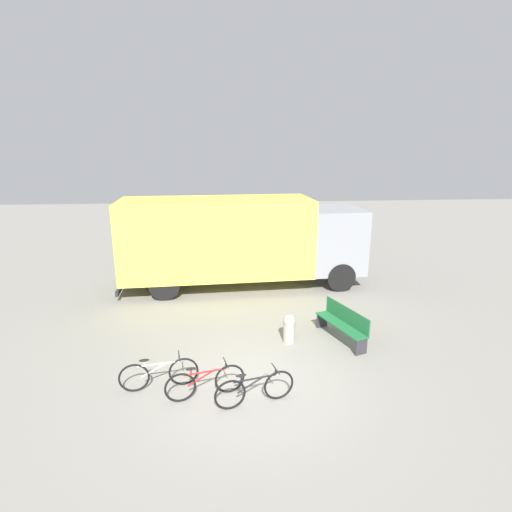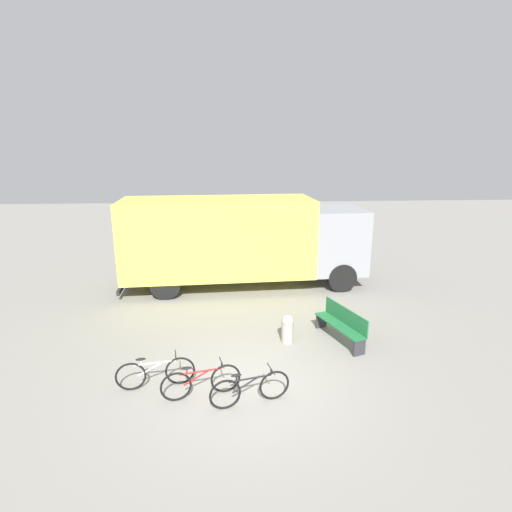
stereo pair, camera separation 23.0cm
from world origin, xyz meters
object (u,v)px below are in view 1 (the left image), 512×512
at_px(delivery_truck, 240,238).
at_px(park_bench, 343,322).
at_px(bicycle_middle, 205,382).
at_px(bicycle_far, 255,389).
at_px(bicycle_near, 159,374).
at_px(bollard_near_bench, 289,327).

distance_m(delivery_truck, park_bench, 5.46).
relative_size(delivery_truck, park_bench, 4.76).
xyz_separation_m(park_bench, bicycle_middle, (-3.63, -2.31, -0.15)).
height_order(bicycle_middle, bicycle_far, same).
height_order(park_bench, bicycle_far, park_bench).
bearing_deg(park_bench, bicycle_near, 92.68).
distance_m(bicycle_middle, bicycle_far, 1.06).
relative_size(bicycle_near, bicycle_middle, 1.01).
distance_m(delivery_truck, bicycle_far, 7.41).
relative_size(delivery_truck, bicycle_far, 5.43).
xyz_separation_m(delivery_truck, park_bench, (2.56, -4.63, -1.34)).
bearing_deg(bicycle_middle, bollard_near_bench, 33.40).
xyz_separation_m(delivery_truck, bollard_near_bench, (1.08, -4.65, -1.41)).
relative_size(park_bench, bicycle_near, 1.12).
distance_m(park_bench, bicycle_far, 3.72).
relative_size(park_bench, bollard_near_bench, 2.42).
bearing_deg(delivery_truck, bicycle_near, -110.71).
xyz_separation_m(park_bench, bicycle_far, (-2.62, -2.63, -0.15)).
xyz_separation_m(park_bench, bicycle_near, (-4.64, -1.90, -0.15)).
bearing_deg(bicycle_near, bicycle_middle, -30.89).
height_order(bicycle_near, bicycle_middle, same).
distance_m(bicycle_near, bicycle_middle, 1.09).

